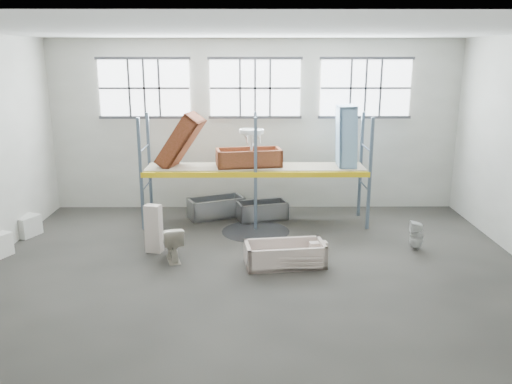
{
  "coord_description": "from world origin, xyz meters",
  "views": [
    {
      "loc": [
        -0.09,
        -10.49,
        4.58
      ],
      "look_at": [
        0.0,
        1.5,
        1.4
      ],
      "focal_mm": 36.83,
      "sensor_mm": 36.0,
      "label": 1
    }
  ],
  "objects_px": {
    "blue_tub_upright": "(346,137)",
    "bucket": "(260,262)",
    "toilet_white": "(417,235)",
    "bathtub_beige": "(285,254)",
    "cistern_tall": "(154,229)",
    "toilet_beige": "(172,243)",
    "steel_tub_right": "(262,210)",
    "steel_tub_left": "(216,207)",
    "rust_tub_flat": "(249,158)"
  },
  "relations": [
    {
      "from": "bathtub_beige",
      "to": "steel_tub_right",
      "type": "xyz_separation_m",
      "value": [
        -0.44,
        3.37,
        -0.0
      ]
    },
    {
      "from": "steel_tub_right",
      "to": "blue_tub_upright",
      "type": "xyz_separation_m",
      "value": [
        2.26,
        -0.24,
        2.14
      ]
    },
    {
      "from": "bathtub_beige",
      "to": "blue_tub_upright",
      "type": "xyz_separation_m",
      "value": [
        1.82,
        3.12,
        2.14
      ]
    },
    {
      "from": "cistern_tall",
      "to": "bucket",
      "type": "relative_size",
      "value": 3.05
    },
    {
      "from": "toilet_beige",
      "to": "steel_tub_right",
      "type": "xyz_separation_m",
      "value": [
        2.1,
        3.06,
        -0.16
      ]
    },
    {
      "from": "bathtub_beige",
      "to": "bucket",
      "type": "xyz_separation_m",
      "value": [
        -0.57,
        -0.27,
        -0.07
      ]
    },
    {
      "from": "cistern_tall",
      "to": "rust_tub_flat",
      "type": "xyz_separation_m",
      "value": [
        2.23,
        2.29,
        1.24
      ]
    },
    {
      "from": "cistern_tall",
      "to": "blue_tub_upright",
      "type": "relative_size",
      "value": 0.69
    },
    {
      "from": "toilet_white",
      "to": "blue_tub_upright",
      "type": "bearing_deg",
      "value": -140.06
    },
    {
      "from": "toilet_white",
      "to": "steel_tub_right",
      "type": "distance_m",
      "value": 4.39
    },
    {
      "from": "bathtub_beige",
      "to": "toilet_beige",
      "type": "distance_m",
      "value": 2.56
    },
    {
      "from": "rust_tub_flat",
      "to": "blue_tub_upright",
      "type": "relative_size",
      "value": 1.04
    },
    {
      "from": "steel_tub_left",
      "to": "bucket",
      "type": "relative_size",
      "value": 4.09
    },
    {
      "from": "toilet_beige",
      "to": "toilet_white",
      "type": "height_order",
      "value": "toilet_beige"
    },
    {
      "from": "toilet_beige",
      "to": "bucket",
      "type": "xyz_separation_m",
      "value": [
        1.97,
        -0.58,
        -0.22
      ]
    },
    {
      "from": "bucket",
      "to": "steel_tub_left",
      "type": "bearing_deg",
      "value": 107.28
    },
    {
      "from": "bathtub_beige",
      "to": "steel_tub_left",
      "type": "distance_m",
      "value": 4.0
    },
    {
      "from": "toilet_white",
      "to": "cistern_tall",
      "type": "bearing_deg",
      "value": -81.82
    },
    {
      "from": "rust_tub_flat",
      "to": "toilet_beige",
      "type": "bearing_deg",
      "value": -121.31
    },
    {
      "from": "bathtub_beige",
      "to": "bucket",
      "type": "height_order",
      "value": "bathtub_beige"
    },
    {
      "from": "toilet_white",
      "to": "blue_tub_upright",
      "type": "distance_m",
      "value": 3.3
    },
    {
      "from": "bathtub_beige",
      "to": "cistern_tall",
      "type": "xyz_separation_m",
      "value": [
        -3.05,
        0.85,
        0.32
      ]
    },
    {
      "from": "cistern_tall",
      "to": "toilet_white",
      "type": "relative_size",
      "value": 1.64
    },
    {
      "from": "bucket",
      "to": "toilet_white",
      "type": "bearing_deg",
      "value": 17.82
    },
    {
      "from": "bathtub_beige",
      "to": "steel_tub_right",
      "type": "distance_m",
      "value": 3.4
    },
    {
      "from": "cistern_tall",
      "to": "steel_tub_right",
      "type": "bearing_deg",
      "value": 58.86
    },
    {
      "from": "toilet_beige",
      "to": "steel_tub_left",
      "type": "bearing_deg",
      "value": -119.53
    },
    {
      "from": "steel_tub_right",
      "to": "bathtub_beige",
      "type": "bearing_deg",
      "value": -82.56
    },
    {
      "from": "toilet_beige",
      "to": "steel_tub_right",
      "type": "bearing_deg",
      "value": -140.74
    },
    {
      "from": "toilet_beige",
      "to": "steel_tub_right",
      "type": "relative_size",
      "value": 0.59
    },
    {
      "from": "steel_tub_left",
      "to": "rust_tub_flat",
      "type": "height_order",
      "value": "rust_tub_flat"
    },
    {
      "from": "cistern_tall",
      "to": "bucket",
      "type": "bearing_deg",
      "value": -9.35
    },
    {
      "from": "bathtub_beige",
      "to": "steel_tub_left",
      "type": "height_order",
      "value": "steel_tub_left"
    },
    {
      "from": "blue_tub_upright",
      "to": "bucket",
      "type": "distance_m",
      "value": 4.7
    },
    {
      "from": "rust_tub_flat",
      "to": "blue_tub_upright",
      "type": "height_order",
      "value": "blue_tub_upright"
    },
    {
      "from": "bathtub_beige",
      "to": "steel_tub_right",
      "type": "bearing_deg",
      "value": 90.21
    },
    {
      "from": "steel_tub_left",
      "to": "bucket",
      "type": "height_order",
      "value": "steel_tub_left"
    },
    {
      "from": "blue_tub_upright",
      "to": "toilet_white",
      "type": "bearing_deg",
      "value": -57.34
    },
    {
      "from": "steel_tub_left",
      "to": "bucket",
      "type": "bearing_deg",
      "value": -72.72
    },
    {
      "from": "steel_tub_left",
      "to": "bucket",
      "type": "distance_m",
      "value": 4.04
    },
    {
      "from": "bathtub_beige",
      "to": "bucket",
      "type": "bearing_deg",
      "value": -161.71
    },
    {
      "from": "toilet_beige",
      "to": "blue_tub_upright",
      "type": "distance_m",
      "value": 5.55
    },
    {
      "from": "steel_tub_right",
      "to": "rust_tub_flat",
      "type": "bearing_deg",
      "value": -148.69
    },
    {
      "from": "bathtub_beige",
      "to": "steel_tub_left",
      "type": "relative_size",
      "value": 1.13
    },
    {
      "from": "cistern_tall",
      "to": "toilet_beige",
      "type": "bearing_deg",
      "value": -31.53
    },
    {
      "from": "bathtub_beige",
      "to": "rust_tub_flat",
      "type": "xyz_separation_m",
      "value": [
        -0.82,
        3.14,
        1.56
      ]
    },
    {
      "from": "bathtub_beige",
      "to": "toilet_beige",
      "type": "xyz_separation_m",
      "value": [
        -2.54,
        0.31,
        0.15
      ]
    },
    {
      "from": "toilet_white",
      "to": "rust_tub_flat",
      "type": "xyz_separation_m",
      "value": [
        -4.03,
        2.19,
        1.47
      ]
    },
    {
      "from": "blue_tub_upright",
      "to": "bucket",
      "type": "height_order",
      "value": "blue_tub_upright"
    },
    {
      "from": "steel_tub_right",
      "to": "blue_tub_upright",
      "type": "height_order",
      "value": "blue_tub_upright"
    }
  ]
}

